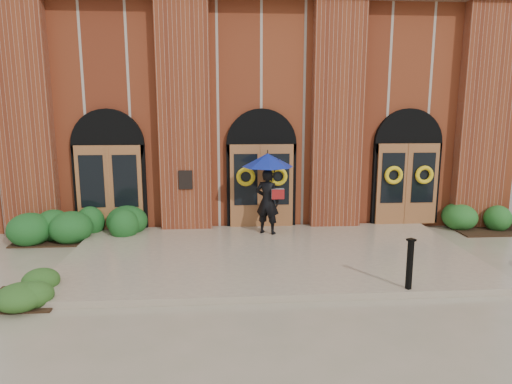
{
  "coord_description": "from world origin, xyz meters",
  "views": [
    {
      "loc": [
        -1.12,
        -10.77,
        3.79
      ],
      "look_at": [
        -0.29,
        1.0,
        1.54
      ],
      "focal_mm": 32.0,
      "sensor_mm": 36.0,
      "label": 1
    }
  ],
  "objects": [
    {
      "name": "church_building",
      "position": [
        0.0,
        8.78,
        3.5
      ],
      "size": [
        16.2,
        12.53,
        7.0
      ],
      "color": "maroon",
      "rests_on": "ground"
    },
    {
      "name": "metal_post",
      "position": [
        2.55,
        -2.35,
        0.7
      ],
      "size": [
        0.19,
        0.19,
        1.05
      ],
      "rotation": [
        0.0,
        0.0,
        0.43
      ],
      "color": "black",
      "rests_on": "landing"
    },
    {
      "name": "ground",
      "position": [
        0.0,
        0.0,
        0.0
      ],
      "size": [
        90.0,
        90.0,
        0.0
      ],
      "primitive_type": "plane",
      "color": "gray",
      "rests_on": "ground"
    },
    {
      "name": "landing",
      "position": [
        0.0,
        0.15,
        0.07
      ],
      "size": [
        10.0,
        5.3,
        0.15
      ],
      "primitive_type": "cube",
      "color": "tan",
      "rests_on": "ground"
    },
    {
      "name": "man_with_umbrella",
      "position": [
        0.1,
        1.9,
        1.77
      ],
      "size": [
        1.93,
        1.93,
        2.32
      ],
      "rotation": [
        0.0,
        0.0,
        2.71
      ],
      "color": "black",
      "rests_on": "landing"
    },
    {
      "name": "hedge_wall_right",
      "position": [
        7.52,
        2.2,
        0.37
      ],
      "size": [
        2.9,
        1.16,
        0.74
      ],
      "primitive_type": "ellipsoid",
      "color": "#21571E",
      "rests_on": "ground"
    },
    {
      "name": "hedge_front_left",
      "position": [
        -5.1,
        -2.0,
        0.23
      ],
      "size": [
        1.3,
        1.11,
        0.46
      ],
      "primitive_type": "ellipsoid",
      "color": "#274B19",
      "rests_on": "ground"
    },
    {
      "name": "hedge_wall_left",
      "position": [
        -5.2,
        2.18,
        0.42
      ],
      "size": [
        3.28,
        1.31,
        0.84
      ],
      "primitive_type": "ellipsoid",
      "color": "#18491A",
      "rests_on": "ground"
    }
  ]
}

